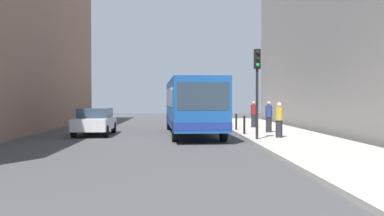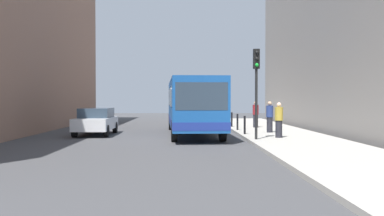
% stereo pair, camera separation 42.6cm
% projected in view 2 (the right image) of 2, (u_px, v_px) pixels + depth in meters
% --- Properties ---
extents(ground_plane, '(80.00, 80.00, 0.00)m').
position_uv_depth(ground_plane, '(178.00, 140.00, 20.54)').
color(ground_plane, '#424244').
extents(sidewalk, '(4.40, 40.00, 0.15)m').
position_uv_depth(sidewalk, '(291.00, 139.00, 20.64)').
color(sidewalk, '#ADA89E').
rests_on(sidewalk, ground).
extents(building_right, '(7.00, 32.00, 13.27)m').
position_uv_depth(building_right, '(379.00, 18.00, 24.63)').
color(building_right, gray).
rests_on(building_right, ground).
extents(bus, '(3.05, 11.13, 3.00)m').
position_uv_depth(bus, '(193.00, 104.00, 23.89)').
color(bus, '#19519E').
rests_on(bus, ground).
extents(car_beside_bus, '(1.90, 4.42, 1.48)m').
position_uv_depth(car_beside_bus, '(96.00, 121.00, 23.70)').
color(car_beside_bus, silver).
rests_on(car_beside_bus, ground).
extents(car_behind_bus, '(1.99, 4.46, 1.48)m').
position_uv_depth(car_behind_bus, '(199.00, 113.00, 35.62)').
color(car_behind_bus, silver).
rests_on(car_behind_bus, ground).
extents(traffic_light, '(0.28, 0.33, 4.10)m').
position_uv_depth(traffic_light, '(256.00, 76.00, 19.44)').
color(traffic_light, black).
rests_on(traffic_light, sidewalk).
extents(bollard_near, '(0.11, 0.11, 0.95)m').
position_uv_depth(bollard_near, '(245.00, 125.00, 22.44)').
color(bollard_near, black).
rests_on(bollard_near, sidewalk).
extents(bollard_mid, '(0.11, 0.11, 0.95)m').
position_uv_depth(bollard_mid, '(237.00, 122.00, 25.44)').
color(bollard_mid, black).
rests_on(bollard_mid, sidewalk).
extents(bollard_far, '(0.11, 0.11, 0.95)m').
position_uv_depth(bollard_far, '(232.00, 119.00, 28.43)').
color(bollard_far, black).
rests_on(bollard_far, sidewalk).
extents(bollard_farthest, '(0.11, 0.11, 0.95)m').
position_uv_depth(bollard_farthest, '(227.00, 118.00, 31.42)').
color(bollard_farthest, black).
rests_on(bollard_farthest, sidewalk).
extents(pedestrian_near_signal, '(0.38, 0.38, 1.67)m').
position_uv_depth(pedestrian_near_signal, '(279.00, 120.00, 20.33)').
color(pedestrian_near_signal, '#26262D').
rests_on(pedestrian_near_signal, sidewalk).
extents(pedestrian_mid_sidewalk, '(0.38, 0.38, 1.70)m').
position_uv_depth(pedestrian_mid_sidewalk, '(270.00, 117.00, 23.51)').
color(pedestrian_mid_sidewalk, '#26262D').
rests_on(pedestrian_mid_sidewalk, sidewalk).
extents(pedestrian_far_sidewalk, '(0.38, 0.38, 1.69)m').
position_uv_depth(pedestrian_far_sidewalk, '(256.00, 114.00, 27.70)').
color(pedestrian_far_sidewalk, '#26262D').
rests_on(pedestrian_far_sidewalk, sidewalk).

